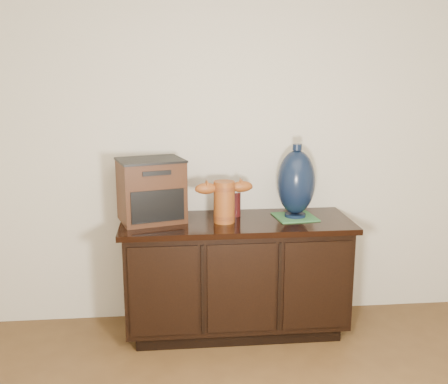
{
  "coord_description": "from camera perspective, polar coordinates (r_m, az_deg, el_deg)",
  "views": [
    {
      "loc": [
        -0.4,
        -0.95,
        1.67
      ],
      "look_at": [
        -0.08,
        2.18,
        0.95
      ],
      "focal_mm": 42.0,
      "sensor_mm": 36.0,
      "label": 1
    }
  ],
  "objects": [
    {
      "name": "tv_radio",
      "position": [
        3.31,
        -7.92,
        0.19
      ],
      "size": [
        0.46,
        0.41,
        0.4
      ],
      "rotation": [
        0.0,
        0.0,
        0.28
      ],
      "color": "#371C0D",
      "rests_on": "sideboard"
    },
    {
      "name": "terracotta_vessel",
      "position": [
        3.25,
        0.02,
        -0.8
      ],
      "size": [
        0.37,
        0.15,
        0.26
      ],
      "rotation": [
        0.0,
        0.0,
        0.15
      ],
      "color": "#954B1B",
      "rests_on": "sideboard"
    },
    {
      "name": "green_mat",
      "position": [
        3.43,
        7.74,
        -2.7
      ],
      "size": [
        0.28,
        0.28,
        0.01
      ],
      "primitive_type": "cube",
      "rotation": [
        0.0,
        0.0,
        0.11
      ],
      "color": "#326F3A",
      "rests_on": "sideboard"
    },
    {
      "name": "room",
      "position": [
        1.09,
        16.07,
        -7.32
      ],
      "size": [
        5.0,
        5.0,
        5.0
      ],
      "color": "#54391C",
      "rests_on": "ground"
    },
    {
      "name": "sideboard",
      "position": [
        3.45,
        1.33,
        -9.02
      ],
      "size": [
        1.46,
        0.56,
        0.75
      ],
      "color": "black",
      "rests_on": "ground"
    },
    {
      "name": "lamp_base",
      "position": [
        3.37,
        7.85,
        1.03
      ],
      "size": [
        0.27,
        0.27,
        0.47
      ],
      "rotation": [
        0.0,
        0.0,
        0.11
      ],
      "color": "black",
      "rests_on": "green_mat"
    },
    {
      "name": "spray_can",
      "position": [
        3.41,
        1.29,
        -1.13
      ],
      "size": [
        0.06,
        0.06,
        0.19
      ],
      "color": "#550E0F",
      "rests_on": "sideboard"
    }
  ]
}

